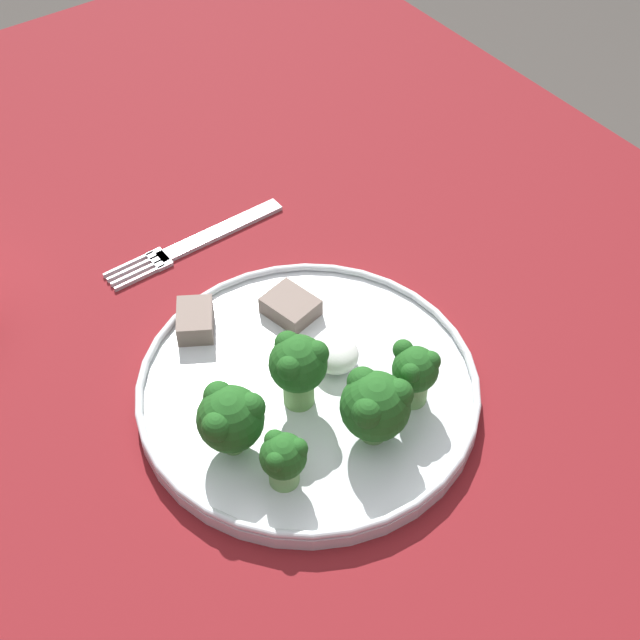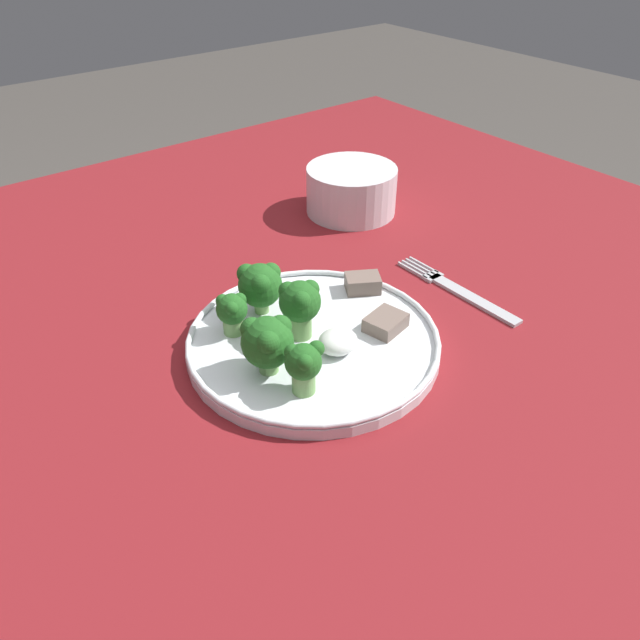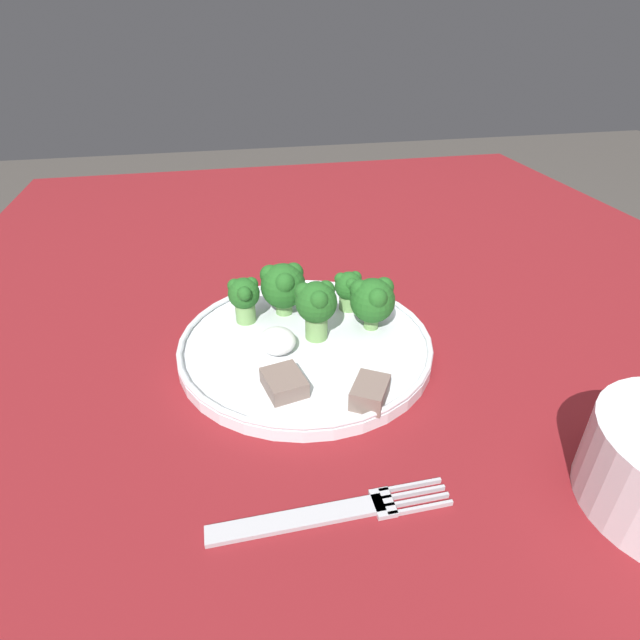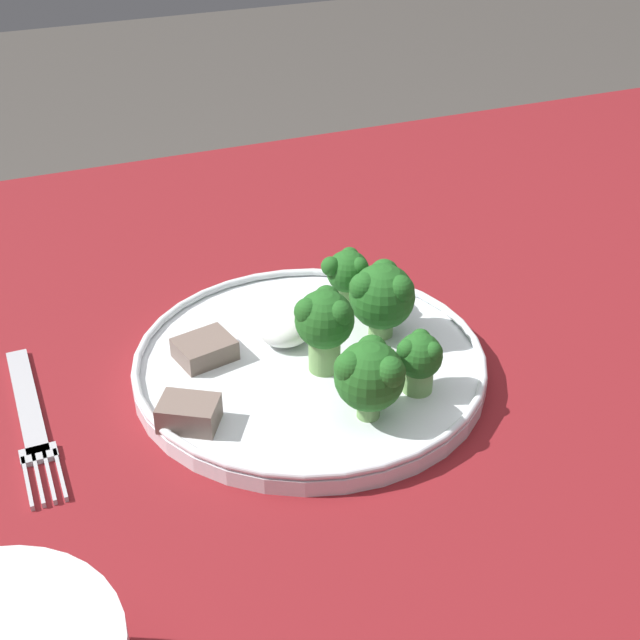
{
  "view_description": "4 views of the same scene",
  "coord_description": "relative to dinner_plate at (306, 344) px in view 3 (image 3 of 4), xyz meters",
  "views": [
    {
      "loc": [
        -0.3,
        0.15,
        1.25
      ],
      "look_at": [
        0.07,
        -0.12,
        0.76
      ],
      "focal_mm": 50.0,
      "sensor_mm": 36.0,
      "label": 1
    },
    {
      "loc": [
        -0.27,
        -0.49,
        1.11
      ],
      "look_at": [
        0.06,
        -0.08,
        0.74
      ],
      "focal_mm": 35.0,
      "sensor_mm": 36.0,
      "label": 2
    },
    {
      "loc": [
        0.45,
        -0.16,
        1.01
      ],
      "look_at": [
        0.05,
        -0.08,
        0.76
      ],
      "focal_mm": 28.0,
      "sensor_mm": 36.0,
      "label": 3
    },
    {
      "loc": [
        0.23,
        0.41,
        1.1
      ],
      "look_at": [
        0.03,
        -0.09,
        0.76
      ],
      "focal_mm": 50.0,
      "sensor_mm": 36.0,
      "label": 4
    }
  ],
  "objects": [
    {
      "name": "fork",
      "position": [
        0.2,
        -0.02,
        -0.01
      ],
      "size": [
        0.02,
        0.17,
        0.0
      ],
      "color": "#B2B2B7",
      "rests_on": "table"
    },
    {
      "name": "sauce_dollop",
      "position": [
        0.01,
        -0.03,
        0.01
      ],
      "size": [
        0.04,
        0.04,
        0.02
      ],
      "color": "white",
      "rests_on": "dinner_plate"
    },
    {
      "name": "meat_slice_front_slice",
      "position": [
        0.07,
        -0.03,
        0.01
      ],
      "size": [
        0.05,
        0.04,
        0.02
      ],
      "color": "#756056",
      "rests_on": "dinner_plate"
    },
    {
      "name": "broccoli_floret_back_left",
      "position": [
        -0.01,
        0.01,
        0.04
      ],
      "size": [
        0.04,
        0.04,
        0.06
      ],
      "color": "#709E56",
      "rests_on": "dinner_plate"
    },
    {
      "name": "broccoli_floret_center_back",
      "position": [
        -0.05,
        -0.06,
        0.03
      ],
      "size": [
        0.03,
        0.03,
        0.05
      ],
      "color": "#709E56",
      "rests_on": "dinner_plate"
    },
    {
      "name": "broccoli_floret_center_left",
      "position": [
        -0.01,
        0.07,
        0.04
      ],
      "size": [
        0.05,
        0.05,
        0.06
      ],
      "color": "#709E56",
      "rests_on": "dinner_plate"
    },
    {
      "name": "dinner_plate",
      "position": [
        0.0,
        0.0,
        0.0
      ],
      "size": [
        0.26,
        0.26,
        0.02
      ],
      "color": "white",
      "rests_on": "table"
    },
    {
      "name": "broccoli_floret_near_rim_left",
      "position": [
        -0.06,
        -0.01,
        0.04
      ],
      "size": [
        0.05,
        0.05,
        0.06
      ],
      "color": "#709E56",
      "rests_on": "dinner_plate"
    },
    {
      "name": "meat_slice_middle_slice",
      "position": [
        0.1,
        0.04,
        0.01
      ],
      "size": [
        0.05,
        0.04,
        0.02
      ],
      "color": "#756056",
      "rests_on": "dinner_plate"
    },
    {
      "name": "broccoli_floret_front_left",
      "position": [
        -0.06,
        0.06,
        0.03
      ],
      "size": [
        0.03,
        0.03,
        0.04
      ],
      "color": "#709E56",
      "rests_on": "dinner_plate"
    },
    {
      "name": "table",
      "position": [
        -0.04,
        0.09,
        -0.09
      ],
      "size": [
        1.38,
        1.07,
        0.71
      ],
      "color": "maroon",
      "rests_on": "ground_plane"
    }
  ]
}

